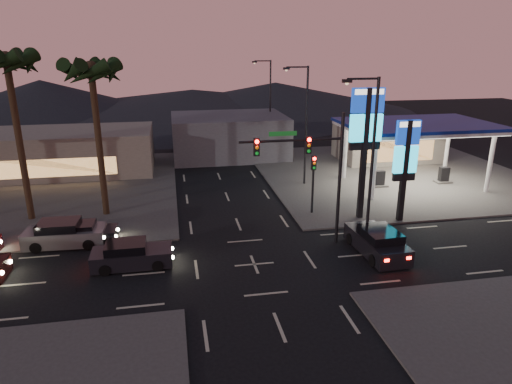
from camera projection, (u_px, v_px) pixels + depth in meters
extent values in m
plane|color=black|center=(254.00, 264.00, 25.33)|extent=(140.00, 140.00, 0.00)
cube|color=#47443F|center=(390.00, 173.00, 43.08)|extent=(24.00, 24.00, 0.12)
cube|color=#47443F|center=(28.00, 192.00, 37.45)|extent=(24.00, 24.00, 0.12)
cylinder|color=silver|center=(374.00, 170.00, 34.90)|extent=(0.36, 0.36, 5.00)
cylinder|color=silver|center=(490.00, 163.00, 36.66)|extent=(0.36, 0.36, 5.00)
cylinder|color=silver|center=(345.00, 152.00, 40.51)|extent=(0.36, 0.36, 5.00)
cylinder|color=silver|center=(447.00, 148.00, 42.27)|extent=(0.36, 0.36, 5.00)
cube|color=silver|center=(418.00, 126.00, 37.75)|extent=(12.00, 8.00, 0.50)
cube|color=white|center=(417.00, 129.00, 37.84)|extent=(11.60, 7.60, 0.06)
cube|color=navy|center=(418.00, 124.00, 37.70)|extent=(12.20, 8.20, 0.25)
cube|color=black|center=(379.00, 179.00, 38.59)|extent=(0.80, 0.50, 1.40)
cube|color=black|center=(444.00, 175.00, 39.64)|extent=(0.80, 0.50, 1.40)
cube|color=#726B5B|center=(387.00, 141.00, 47.50)|extent=(10.00, 6.00, 4.00)
cube|color=black|center=(364.00, 156.00, 30.57)|extent=(0.35, 0.35, 9.00)
cube|color=#0D2F99|center=(368.00, 100.00, 29.43)|extent=(2.20, 0.30, 1.60)
cube|color=white|center=(369.00, 92.00, 29.26)|extent=(1.98, 0.32, 0.35)
cube|color=#18C1EA|center=(366.00, 128.00, 29.99)|extent=(2.20, 0.30, 1.80)
cube|color=black|center=(365.00, 146.00, 30.36)|extent=(2.09, 0.28, 0.50)
cube|color=black|center=(404.00, 172.00, 30.39)|extent=(0.35, 0.35, 7.00)
cube|color=#0D2F99|center=(408.00, 132.00, 29.55)|extent=(1.60, 0.30, 1.60)
cube|color=white|center=(409.00, 124.00, 29.38)|extent=(1.44, 0.32, 0.35)
cube|color=#18C1EA|center=(405.00, 159.00, 30.11)|extent=(1.60, 0.30, 1.80)
cube|color=black|center=(404.00, 177.00, 30.48)|extent=(1.52, 0.28, 0.50)
cylinder|color=black|center=(340.00, 180.00, 26.93)|extent=(0.20, 0.20, 8.00)
cylinder|color=black|center=(291.00, 140.00, 25.63)|extent=(6.00, 0.14, 0.14)
cube|color=#0C3F14|center=(283.00, 134.00, 25.42)|extent=(1.60, 0.05, 0.25)
cube|color=black|center=(308.00, 145.00, 25.90)|extent=(0.32, 0.25, 1.00)
sphere|color=#FF0C07|center=(309.00, 140.00, 25.65)|extent=(0.22, 0.22, 0.22)
sphere|color=orange|center=(309.00, 145.00, 25.76)|extent=(0.20, 0.20, 0.20)
sphere|color=#0CB226|center=(309.00, 151.00, 25.86)|extent=(0.20, 0.20, 0.20)
cube|color=black|center=(257.00, 147.00, 25.37)|extent=(0.32, 0.25, 1.00)
sphere|color=#FF0C07|center=(257.00, 142.00, 25.13)|extent=(0.22, 0.22, 0.22)
sphere|color=orange|center=(257.00, 148.00, 25.23)|extent=(0.20, 0.20, 0.20)
sphere|color=#0CB226|center=(257.00, 153.00, 25.33)|extent=(0.20, 0.20, 0.20)
cylinder|color=black|center=(313.00, 187.00, 32.22)|extent=(0.16, 0.16, 4.00)
cube|color=black|center=(314.00, 163.00, 31.66)|extent=(0.32, 0.25, 1.00)
sphere|color=#FF0C07|center=(315.00, 159.00, 31.42)|extent=(0.22, 0.22, 0.22)
sphere|color=orange|center=(314.00, 163.00, 31.52)|extent=(0.20, 0.20, 0.20)
sphere|color=#0CB226|center=(314.00, 168.00, 31.63)|extent=(0.20, 0.20, 0.20)
cylinder|color=black|center=(372.00, 167.00, 25.95)|extent=(0.18, 0.18, 10.00)
cylinder|color=black|center=(363.00, 79.00, 24.27)|extent=(1.80, 0.12, 0.12)
cube|color=black|center=(347.00, 81.00, 24.15)|extent=(0.50, 0.25, 0.18)
sphere|color=#FFCC8C|center=(347.00, 83.00, 24.18)|extent=(0.20, 0.20, 0.20)
cylinder|color=black|center=(306.00, 128.00, 38.10)|extent=(0.18, 0.18, 10.00)
cylinder|color=black|center=(297.00, 67.00, 36.42)|extent=(1.80, 0.12, 0.12)
cube|color=black|center=(286.00, 68.00, 36.29)|extent=(0.50, 0.25, 0.18)
sphere|color=#FFCC8C|center=(286.00, 70.00, 36.33)|extent=(0.20, 0.20, 0.20)
cylinder|color=black|center=(270.00, 106.00, 51.18)|extent=(0.18, 0.18, 10.00)
cylinder|color=black|center=(263.00, 61.00, 49.50)|extent=(1.80, 0.12, 0.12)
cube|color=black|center=(254.00, 62.00, 49.37)|extent=(0.50, 0.25, 0.18)
sphere|color=#FFCC8C|center=(254.00, 63.00, 49.41)|extent=(0.20, 0.20, 0.20)
cylinder|color=black|center=(99.00, 145.00, 31.04)|extent=(0.44, 0.44, 10.20)
sphere|color=black|center=(91.00, 68.00, 29.46)|extent=(0.90, 0.90, 0.90)
cone|color=black|center=(112.00, 72.00, 29.79)|extent=(0.90, 2.74, 1.91)
cone|color=black|center=(108.00, 72.00, 30.58)|extent=(2.57, 2.57, 1.91)
cone|color=black|center=(94.00, 71.00, 30.77)|extent=(2.74, 0.90, 1.91)
cone|color=black|center=(79.00, 72.00, 30.25)|extent=(2.57, 2.57, 1.91)
cone|color=black|center=(70.00, 73.00, 29.33)|extent=(0.90, 2.74, 1.91)
cone|color=black|center=(74.00, 73.00, 28.54)|extent=(2.57, 2.57, 1.91)
cone|color=black|center=(88.00, 74.00, 28.34)|extent=(2.74, 0.90, 1.91)
cone|color=black|center=(104.00, 73.00, 28.86)|extent=(2.57, 2.57, 1.91)
cylinder|color=black|center=(20.00, 144.00, 30.07)|extent=(0.44, 0.44, 10.80)
sphere|color=black|center=(6.00, 58.00, 28.40)|extent=(0.90, 0.90, 0.90)
cone|color=black|center=(29.00, 63.00, 28.72)|extent=(0.90, 2.74, 1.91)
cone|color=black|center=(27.00, 63.00, 29.51)|extent=(2.57, 2.57, 1.91)
cone|color=black|center=(13.00, 63.00, 29.70)|extent=(2.74, 0.90, 1.91)
cone|color=black|center=(0.00, 64.00, 27.28)|extent=(2.74, 0.90, 1.91)
cone|color=black|center=(18.00, 64.00, 27.79)|extent=(2.57, 2.57, 1.91)
cube|color=#726B5B|center=(65.00, 152.00, 42.80)|extent=(16.00, 8.00, 4.00)
cube|color=#4C4C51|center=(229.00, 136.00, 49.30)|extent=(12.00, 9.00, 4.40)
cone|color=black|center=(42.00, 98.00, 76.06)|extent=(40.00, 40.00, 6.00)
cone|color=black|center=(275.00, 96.00, 83.26)|extent=(50.00, 50.00, 5.00)
cone|color=black|center=(193.00, 101.00, 80.77)|extent=(60.00, 60.00, 4.00)
cube|color=black|center=(132.00, 257.00, 24.97)|extent=(4.30, 1.82, 0.88)
cube|color=black|center=(126.00, 248.00, 24.74)|extent=(2.15, 1.67, 0.63)
cylinder|color=black|center=(158.00, 252.00, 26.06)|extent=(0.63, 0.24, 0.62)
cylinder|color=black|center=(158.00, 266.00, 24.51)|extent=(0.63, 0.24, 0.62)
cylinder|color=black|center=(109.00, 256.00, 25.57)|extent=(0.63, 0.24, 0.62)
cylinder|color=black|center=(105.00, 270.00, 24.02)|extent=(0.63, 0.24, 0.62)
sphere|color=#FFF2BF|center=(172.00, 248.00, 25.89)|extent=(0.21, 0.21, 0.21)
sphere|color=#FFF2BF|center=(172.00, 257.00, 24.79)|extent=(0.21, 0.21, 0.21)
cube|color=#FF140A|center=(93.00, 253.00, 25.09)|extent=(0.08, 0.24, 0.14)
cube|color=#FF140A|center=(89.00, 263.00, 24.00)|extent=(0.08, 0.24, 0.14)
sphere|color=#FFF2BF|center=(10.00, 262.00, 24.23)|extent=(0.23, 0.23, 0.23)
sphere|color=#FFF2BF|center=(2.00, 273.00, 23.06)|extent=(0.23, 0.23, 0.23)
cube|color=slate|center=(66.00, 236.00, 27.58)|extent=(4.74, 2.15, 0.95)
cube|color=black|center=(59.00, 227.00, 27.34)|extent=(2.40, 1.90, 0.69)
cylinder|color=black|center=(95.00, 233.00, 28.71)|extent=(0.69, 0.28, 0.68)
cylinder|color=black|center=(89.00, 245.00, 27.02)|extent=(0.69, 0.28, 0.68)
cylinder|color=black|center=(45.00, 235.00, 28.30)|extent=(0.69, 0.28, 0.68)
cylinder|color=black|center=(36.00, 248.00, 26.61)|extent=(0.69, 0.28, 0.68)
sphere|color=#FFF2BF|center=(107.00, 229.00, 28.48)|extent=(0.23, 0.23, 0.23)
sphere|color=#FFF2BF|center=(104.00, 237.00, 27.28)|extent=(0.23, 0.23, 0.23)
cube|color=#FF140A|center=(28.00, 232.00, 27.81)|extent=(0.10, 0.27, 0.15)
cube|color=#FF140A|center=(21.00, 240.00, 26.61)|extent=(0.10, 0.27, 0.15)
cube|color=black|center=(83.00, 236.00, 27.87)|extent=(4.01, 1.79, 0.81)
cube|color=black|center=(78.00, 228.00, 27.67)|extent=(2.02, 1.59, 0.58)
cylinder|color=black|center=(107.00, 233.00, 28.84)|extent=(0.58, 0.23, 0.58)
cylinder|color=black|center=(103.00, 243.00, 27.41)|extent=(0.58, 0.23, 0.58)
cylinder|color=black|center=(65.00, 235.00, 28.47)|extent=(0.58, 0.23, 0.58)
cylinder|color=black|center=(59.00, 245.00, 27.04)|extent=(0.58, 0.23, 0.58)
sphere|color=#FFF2BF|center=(118.00, 229.00, 28.65)|extent=(0.20, 0.20, 0.20)
sphere|color=#FFF2BF|center=(116.00, 236.00, 27.64)|extent=(0.20, 0.20, 0.20)
cube|color=#FF140A|center=(52.00, 232.00, 28.05)|extent=(0.08, 0.23, 0.13)
cube|color=#FF140A|center=(47.00, 239.00, 27.04)|extent=(0.08, 0.23, 0.13)
sphere|color=#FFF2BF|center=(0.00, 242.00, 26.72)|extent=(0.22, 0.22, 0.22)
cube|color=black|center=(376.00, 244.00, 26.51)|extent=(2.20, 4.84, 0.97)
cube|color=black|center=(380.00, 236.00, 26.01)|extent=(1.94, 2.46, 0.70)
cylinder|color=black|center=(351.00, 239.00, 27.80)|extent=(0.29, 0.70, 0.69)
cylinder|color=black|center=(378.00, 236.00, 28.19)|extent=(0.29, 0.70, 0.69)
cylinder|color=black|center=(374.00, 261.00, 24.99)|extent=(0.29, 0.70, 0.69)
cylinder|color=black|center=(404.00, 257.00, 25.39)|extent=(0.29, 0.70, 0.69)
cube|color=#FF140A|center=(387.00, 260.00, 24.12)|extent=(0.27, 0.10, 0.15)
cube|color=#FF140A|center=(409.00, 258.00, 24.40)|extent=(0.27, 0.10, 0.15)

